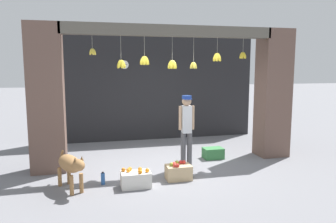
% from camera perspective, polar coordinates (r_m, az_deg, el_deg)
% --- Properties ---
extents(ground_plane, '(60.00, 60.00, 0.00)m').
position_cam_1_polar(ground_plane, '(7.41, 0.77, -9.44)').
color(ground_plane, slate).
extents(shop_back_wall, '(6.54, 0.12, 3.08)m').
position_cam_1_polar(shop_back_wall, '(9.85, -3.33, 4.00)').
color(shop_back_wall, '#232326').
rests_on(shop_back_wall, ground_plane).
extents(shop_pillar_left, '(0.70, 0.60, 3.08)m').
position_cam_1_polar(shop_pillar_left, '(7.23, -20.40, 2.11)').
color(shop_pillar_left, brown).
rests_on(shop_pillar_left, ground_plane).
extents(shop_pillar_right, '(0.70, 0.60, 3.08)m').
position_cam_1_polar(shop_pillar_right, '(8.42, 17.81, 2.97)').
color(shop_pillar_right, brown).
rests_on(shop_pillar_right, ground_plane).
extents(storefront_awning, '(4.64, 0.31, 0.95)m').
position_cam_1_polar(storefront_awning, '(7.22, 0.56, 13.35)').
color(storefront_awning, '#5B564C').
extents(dog, '(0.60, 1.01, 0.70)m').
position_cam_1_polar(dog, '(6.14, -16.59, -8.90)').
color(dog, '#9E7042').
rests_on(dog, ground_plane).
extents(shopkeeper, '(0.34, 0.26, 1.59)m').
position_cam_1_polar(shopkeeper, '(7.07, 3.25, -2.56)').
color(shopkeeper, '#56565B').
rests_on(shopkeeper, ground_plane).
extents(fruit_crate_oranges, '(0.54, 0.34, 0.36)m').
position_cam_1_polar(fruit_crate_oranges, '(6.16, -5.63, -11.64)').
color(fruit_crate_oranges, silver).
rests_on(fruit_crate_oranges, ground_plane).
extents(fruit_crate_apples, '(0.49, 0.33, 0.36)m').
position_cam_1_polar(fruit_crate_apples, '(6.52, 1.82, -10.44)').
color(fruit_crate_apples, tan).
rests_on(fruit_crate_apples, ground_plane).
extents(produce_box_green, '(0.47, 0.33, 0.26)m').
position_cam_1_polar(produce_box_green, '(8.03, 7.85, -7.20)').
color(produce_box_green, '#387A42').
rests_on(produce_box_green, ground_plane).
extents(water_bottle, '(0.07, 0.07, 0.24)m').
position_cam_1_polar(water_bottle, '(6.39, -11.26, -11.39)').
color(water_bottle, '#2D60AD').
rests_on(water_bottle, ground_plane).
extents(wall_clock, '(0.26, 0.03, 0.26)m').
position_cam_1_polar(wall_clock, '(9.65, -7.60, 8.08)').
color(wall_clock, black).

